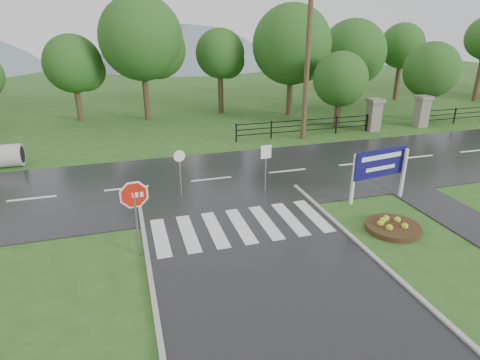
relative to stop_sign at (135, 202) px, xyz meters
name	(u,v)px	position (x,y,z in m)	size (l,w,h in m)	color
ground	(295,313)	(3.76, -4.14, -1.93)	(120.00, 120.00, 0.00)	#2A561C
main_road	(211,180)	(3.76, 5.86, -1.93)	(90.00, 8.00, 0.04)	black
walkway	(445,210)	(12.26, -0.14, -1.93)	(2.20, 11.00, 0.04)	#2A2A2C
crosswalk	(241,226)	(3.76, 0.86, -1.87)	(6.50, 2.80, 0.02)	silver
pillar_west	(374,114)	(16.76, 11.86, -0.76)	(1.00, 1.00, 2.24)	gray
pillar_east	(422,111)	(20.76, 11.86, -0.76)	(1.00, 1.00, 2.24)	gray
fence_west	(305,126)	(11.51, 11.86, -1.21)	(9.58, 0.08, 1.20)	black
hills	(167,151)	(7.25, 60.86, -17.47)	(102.00, 48.00, 48.00)	slate
treeline	(185,117)	(4.76, 19.86, -1.93)	(83.20, 5.20, 10.00)	#1E4D18
stop_sign	(135,202)	(0.00, 0.00, 0.00)	(1.24, 0.15, 2.79)	#939399
estate_billboard	(380,166)	(10.05, 1.49, -0.33)	(2.65, 0.45, 2.34)	silver
flower_bed	(393,226)	(9.10, -0.97, -1.79)	(2.01, 2.01, 0.40)	#332111
reg_sign_small	(266,159)	(5.77, 3.72, -0.37)	(0.49, 0.07, 2.22)	#939399
reg_sign_round	(180,168)	(2.04, 4.20, -0.55)	(0.51, 0.10, 2.18)	#939399
utility_pole_east	(307,62)	(11.18, 11.36, 2.91)	(1.70, 0.32, 9.53)	#473523
entrance_tree_left	(340,79)	(14.76, 13.36, 1.49)	(3.79, 3.79, 5.34)	#3D2B1C
entrance_tree_right	(431,70)	(22.31, 13.36, 1.87)	(4.07, 4.07, 5.86)	#3D2B1C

